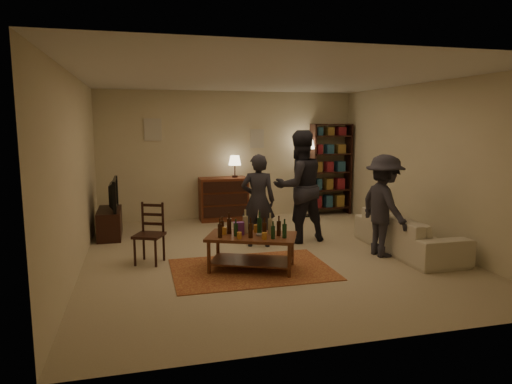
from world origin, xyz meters
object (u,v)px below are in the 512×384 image
object	(u,v)px
coffee_table	(251,240)
person_by_sofa	(384,206)
bookshelf	(330,168)
person_right	(299,186)
tv_stand	(110,216)
sofa	(408,233)
floor_lamp	(306,148)
dining_chair	(150,231)
dresser	(224,198)
person_left	(258,201)

from	to	relation	value
coffee_table	person_by_sofa	bearing A→B (deg)	4.54
bookshelf	person_right	world-z (taller)	bookshelf
coffee_table	tv_stand	distance (m)	3.17
bookshelf	sofa	bearing A→B (deg)	-90.82
floor_lamp	sofa	xyz separation A→B (m)	(0.59, -3.05, -1.20)
dining_chair	floor_lamp	distance (m)	4.39
dresser	person_by_sofa	bearing A→B (deg)	-59.38
bookshelf	dresser	bearing A→B (deg)	-178.43
person_right	person_by_sofa	size ratio (longest dim) A/B	1.23
tv_stand	person_right	distance (m)	3.43
coffee_table	dresser	bearing A→B (deg)	85.91
person_right	dining_chair	bearing A→B (deg)	3.94
person_left	bookshelf	bearing A→B (deg)	-119.54
tv_stand	person_right	world-z (taller)	person_right
coffee_table	person_right	bearing A→B (deg)	48.49
coffee_table	person_right	xyz separation A→B (m)	(1.17, 1.33, 0.53)
tv_stand	person_left	distance (m)	2.76
dining_chair	person_by_sofa	size ratio (longest dim) A/B	0.57
tv_stand	person_by_sofa	world-z (taller)	person_by_sofa
tv_stand	dresser	world-z (taller)	dresser
coffee_table	floor_lamp	distance (m)	4.03
person_left	person_right	bearing A→B (deg)	-154.03
dining_chair	person_left	bearing A→B (deg)	39.30
bookshelf	person_left	xyz separation A→B (m)	(-2.27, -2.25, -0.26)
bookshelf	person_by_sofa	size ratio (longest dim) A/B	1.29
dining_chair	person_by_sofa	bearing A→B (deg)	15.37
bookshelf	sofa	xyz separation A→B (m)	(-0.05, -3.18, -0.73)
sofa	person_left	distance (m)	2.46
coffee_table	person_left	bearing A→B (deg)	70.93
dining_chair	person_left	world-z (taller)	person_left
tv_stand	bookshelf	world-z (taller)	bookshelf
person_left	person_by_sofa	distance (m)	2.00
coffee_table	floor_lamp	xyz separation A→B (m)	(2.04, 3.30, 1.07)
dresser	sofa	distance (m)	3.93
floor_lamp	person_by_sofa	xyz separation A→B (m)	(0.09, -3.13, -0.72)
bookshelf	person_by_sofa	xyz separation A→B (m)	(-0.55, -3.26, -0.25)
coffee_table	sofa	xyz separation A→B (m)	(2.63, 0.25, -0.13)
floor_lamp	sofa	distance (m)	3.33
floor_lamp	person_left	xyz separation A→B (m)	(-1.63, -2.12, -0.73)
person_left	coffee_table	bearing A→B (deg)	86.66
sofa	person_by_sofa	bearing A→B (deg)	99.56
dresser	bookshelf	distance (m)	2.50
tv_stand	dresser	size ratio (longest dim) A/B	0.78
dining_chair	person_by_sofa	world-z (taller)	person_by_sofa
dresser	floor_lamp	bearing A→B (deg)	-2.01
dresser	person_right	world-z (taller)	person_right
bookshelf	dining_chair	bearing A→B (deg)	-145.98
bookshelf	tv_stand	bearing A→B (deg)	-168.20
tv_stand	dining_chair	bearing A→B (deg)	-69.02
tv_stand	person_by_sofa	distance (m)	4.75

